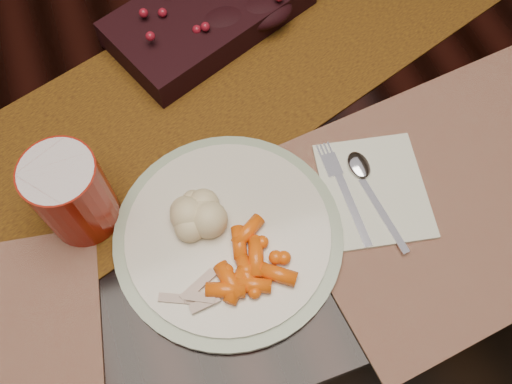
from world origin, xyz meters
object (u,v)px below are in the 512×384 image
object	(u,v)px
mashed_potatoes	(204,208)
centerpiece	(210,9)
placemat_main	(467,189)
turkey_shreds	(191,298)
napkin	(374,190)
dinner_plate	(228,235)
dining_table	(202,179)
baby_carrots	(245,258)
red_cup	(72,195)

from	to	relation	value
mashed_potatoes	centerpiece	bearing A→B (deg)	71.10
mashed_potatoes	placemat_main	bearing A→B (deg)	-12.46
turkey_shreds	napkin	xyz separation A→B (m)	(0.28, 0.06, -0.02)
dinner_plate	mashed_potatoes	size ratio (longest dim) A/B	3.48
centerpiece	turkey_shreds	bearing A→B (deg)	-110.54
mashed_potatoes	dinner_plate	bearing A→B (deg)	-59.52
dining_table	mashed_potatoes	bearing A→B (deg)	-98.45
mashed_potatoes	turkey_shreds	distance (m)	0.11
dining_table	placemat_main	distance (m)	0.59
baby_carrots	mashed_potatoes	size ratio (longest dim) A/B	1.19
mashed_potatoes	red_cup	distance (m)	0.16
mashed_potatoes	baby_carrots	bearing A→B (deg)	-69.52
turkey_shreds	baby_carrots	bearing A→B (deg)	18.14
turkey_shreds	napkin	size ratio (longest dim) A/B	0.44
baby_carrots	turkey_shreds	world-z (taller)	baby_carrots
dining_table	centerpiece	size ratio (longest dim) A/B	5.66
dining_table	red_cup	xyz separation A→B (m)	(-0.19, -0.20, 0.44)
napkin	red_cup	xyz separation A→B (m)	(-0.38, 0.10, 0.06)
turkey_shreds	napkin	world-z (taller)	turkey_shreds
dinner_plate	napkin	distance (m)	0.21
dinner_plate	placemat_main	bearing A→B (deg)	-7.45
baby_carrots	napkin	bearing A→B (deg)	11.02
centerpiece	dinner_plate	world-z (taller)	centerpiece
placemat_main	red_cup	distance (m)	0.53
centerpiece	napkin	size ratio (longest dim) A/B	1.96
napkin	red_cup	size ratio (longest dim) A/B	1.27
dining_table	napkin	distance (m)	0.52
dining_table	turkey_shreds	xyz separation A→B (m)	(-0.09, -0.36, 0.40)
dining_table	red_cup	distance (m)	0.52
dining_table	mashed_potatoes	size ratio (longest dim) A/B	20.80
placemat_main	dining_table	bearing A→B (deg)	127.00
placemat_main	red_cup	world-z (taller)	red_cup
mashed_potatoes	red_cup	size ratio (longest dim) A/B	0.68
dinner_plate	baby_carrots	bearing A→B (deg)	-78.92
dining_table	mashed_potatoes	xyz separation A→B (m)	(-0.04, -0.26, 0.42)
centerpiece	dinner_plate	distance (m)	0.37
turkey_shreds	dining_table	bearing A→B (deg)	76.38
mashed_potatoes	napkin	size ratio (longest dim) A/B	0.53
napkin	red_cup	bearing A→B (deg)	176.66
red_cup	placemat_main	bearing A→B (deg)	-15.53
dinner_plate	napkin	xyz separation A→B (m)	(0.21, -0.00, -0.01)
baby_carrots	centerpiece	bearing A→B (deg)	78.32
turkey_shreds	red_cup	size ratio (longest dim) A/B	0.56
mashed_potatoes	dining_table	bearing A→B (deg)	81.55
red_cup	baby_carrots	bearing A→B (deg)	-37.82
baby_carrots	napkin	xyz separation A→B (m)	(0.20, 0.04, -0.02)
placemat_main	napkin	bearing A→B (deg)	155.46
dining_table	red_cup	world-z (taller)	red_cup
napkin	red_cup	world-z (taller)	red_cup
baby_carrots	red_cup	xyz separation A→B (m)	(-0.18, 0.14, 0.04)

